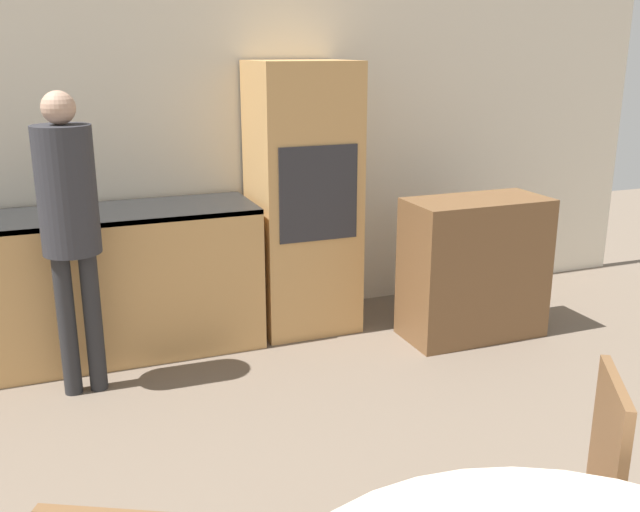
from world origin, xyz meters
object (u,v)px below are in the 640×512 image
oven_unit (303,199)px  sideboard (474,268)px  person_standing (69,211)px  chair_far_right (571,496)px

oven_unit → sideboard: oven_unit is taller
sideboard → person_standing: (-2.46, 0.08, 0.57)m
chair_far_right → oven_unit: bearing=-150.6°
oven_unit → person_standing: bearing=-161.4°
chair_far_right → person_standing: (-1.33, 2.36, 0.53)m
sideboard → chair_far_right: sideboard is taller
person_standing → oven_unit: bearing=18.6°
chair_far_right → person_standing: size_ratio=0.55×
sideboard → chair_far_right: size_ratio=1.02×
person_standing → chair_far_right: bearing=-60.6°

